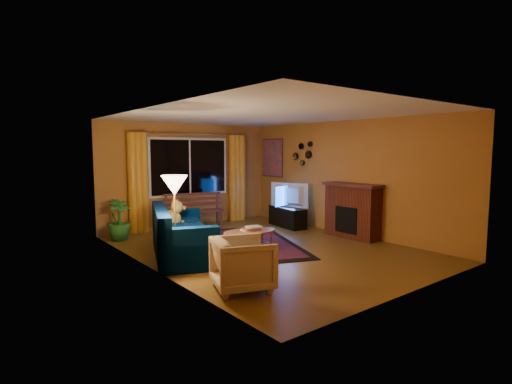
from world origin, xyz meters
TOP-DOWN VIEW (x-y plane):
  - floor at (0.00, 0.00)m, footprint 4.50×6.00m
  - ceiling at (0.00, 0.00)m, footprint 4.50×6.00m
  - wall_back at (0.00, 3.01)m, footprint 4.50×0.02m
  - wall_left at (-2.26, 0.00)m, footprint 0.02×6.00m
  - wall_right at (2.26, 0.00)m, footprint 0.02×6.00m
  - window at (0.00, 2.94)m, footprint 2.00×0.02m
  - curtain_rod at (0.00, 2.90)m, footprint 3.20×0.03m
  - curtain_left at (-1.35, 2.88)m, footprint 0.36×0.36m
  - curtain_right at (1.35, 2.88)m, footprint 0.36×0.36m
  - bench at (-0.12, 2.55)m, footprint 1.44×0.79m
  - potted_plant at (-1.96, 2.40)m, footprint 0.58×0.58m
  - sofa at (-1.52, 0.45)m, footprint 1.62×2.32m
  - dog at (-1.47, 0.93)m, footprint 0.37×0.46m
  - armchair at (-1.66, -1.56)m, footprint 0.91×0.94m
  - floor_lamp at (-2.00, -0.27)m, footprint 0.25×0.25m
  - rug at (-0.11, 0.56)m, footprint 2.92×3.55m
  - coffee_table at (-0.35, 0.03)m, footprint 1.18×1.18m
  - tv_console at (1.78, 1.35)m, footprint 0.55×1.18m
  - television at (1.78, 1.35)m, footprint 0.44×1.01m
  - fireplace at (2.05, -0.40)m, footprint 0.40×1.20m
  - mirror_cluster at (2.21, 1.30)m, footprint 0.06×0.60m
  - painting at (2.22, 2.45)m, footprint 0.04×0.76m

SIDE VIEW (x-z plane):
  - floor at x=0.00m, z-range -0.02..0.00m
  - rug at x=-0.11m, z-range 0.00..0.02m
  - coffee_table at x=-0.35m, z-range 0.00..0.38m
  - bench at x=-0.12m, z-range 0.00..0.42m
  - tv_console at x=1.78m, z-range 0.00..0.47m
  - armchair at x=-1.66m, z-range 0.00..0.77m
  - potted_plant at x=-1.96m, z-range 0.00..0.85m
  - sofa at x=-1.52m, z-range 0.00..0.87m
  - fireplace at x=2.05m, z-range 0.00..1.10m
  - dog at x=-1.47m, z-range 0.43..0.88m
  - floor_lamp at x=-2.00m, z-range 0.00..1.48m
  - television at x=1.78m, z-range 0.47..1.06m
  - curtain_left at x=-1.35m, z-range 0.00..2.24m
  - curtain_right at x=1.35m, z-range 0.00..2.24m
  - wall_back at x=0.00m, z-range 0.00..2.50m
  - wall_left at x=-2.26m, z-range 0.00..2.50m
  - wall_right at x=2.26m, z-range 0.00..2.50m
  - window at x=0.00m, z-range 0.80..2.10m
  - painting at x=2.22m, z-range 1.17..2.13m
  - mirror_cluster at x=2.21m, z-range 1.52..2.08m
  - curtain_rod at x=0.00m, z-range 2.23..2.27m
  - ceiling at x=0.00m, z-range 2.50..2.52m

